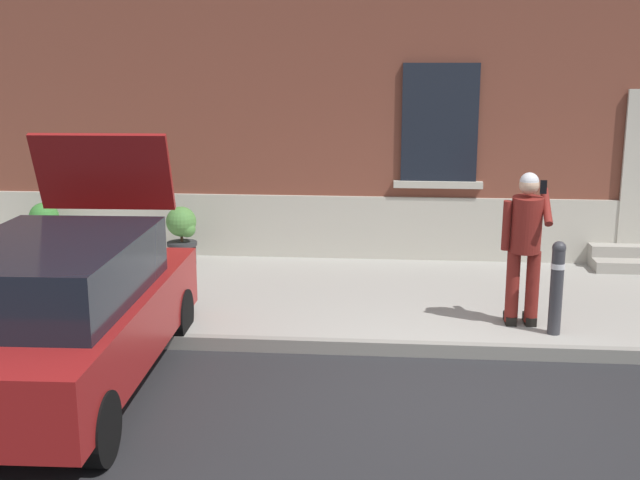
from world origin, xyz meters
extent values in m
plane|color=#232326|center=(0.00, 0.00, 0.00)|extent=(80.00, 80.00, 0.00)
cube|color=#99968E|center=(0.00, 2.80, 0.07)|extent=(24.00, 3.60, 0.15)
cube|color=gray|center=(0.00, 0.94, 0.07)|extent=(24.00, 0.12, 0.15)
cube|color=brown|center=(0.00, 5.30, 3.75)|extent=(24.00, 1.40, 7.50)
cube|color=#BCB7A8|center=(0.00, 4.58, 0.55)|extent=(24.00, 0.08, 1.10)
cube|color=black|center=(0.18, 4.57, 2.20)|extent=(1.10, 0.06, 1.70)
cube|color=#BCB7A8|center=(0.18, 4.54, 1.30)|extent=(1.30, 0.12, 0.10)
cube|color=maroon|center=(-3.59, -0.27, 0.62)|extent=(1.88, 4.06, 0.64)
cube|color=black|center=(-3.59, -0.42, 1.22)|extent=(1.62, 2.45, 0.56)
cube|color=black|center=(-3.66, 1.75, 0.40)|extent=(1.66, 0.15, 0.20)
cube|color=yellow|center=(-3.66, 1.75, 0.58)|extent=(0.52, 0.04, 0.12)
cube|color=#B21414|center=(-4.41, 1.72, 0.84)|extent=(0.16, 0.05, 0.18)
cube|color=#B21414|center=(-2.90, 1.77, 0.84)|extent=(0.16, 0.05, 0.18)
cube|color=maroon|center=(-3.64, 1.19, 1.90)|extent=(1.50, 0.41, 0.87)
cylinder|color=black|center=(-2.75, -1.64, 0.30)|extent=(0.22, 0.61, 0.60)
cylinder|color=black|center=(-4.43, 1.11, 0.30)|extent=(0.22, 0.61, 0.60)
cylinder|color=black|center=(-2.84, 1.16, 0.30)|extent=(0.22, 0.61, 0.60)
cylinder|color=#333338|center=(1.30, 1.35, 0.62)|extent=(0.14, 0.14, 0.95)
sphere|color=#333338|center=(1.30, 1.35, 1.12)|extent=(0.15, 0.15, 0.15)
cylinder|color=silver|center=(1.30, 1.35, 0.92)|extent=(0.15, 0.15, 0.06)
cylinder|color=maroon|center=(0.87, 1.63, 0.60)|extent=(0.15, 0.15, 0.82)
cube|color=black|center=(0.87, 1.69, 0.20)|extent=(0.12, 0.28, 0.10)
cylinder|color=maroon|center=(1.09, 1.63, 0.60)|extent=(0.15, 0.15, 0.82)
cube|color=black|center=(1.09, 1.69, 0.20)|extent=(0.12, 0.28, 0.10)
cylinder|color=maroon|center=(0.98, 1.61, 1.32)|extent=(0.34, 0.38, 0.64)
sphere|color=tan|center=(0.98, 1.57, 1.77)|extent=(0.22, 0.22, 0.22)
sphere|color=silver|center=(0.98, 1.57, 1.80)|extent=(0.21, 0.21, 0.21)
cylinder|color=maroon|center=(0.76, 1.59, 1.31)|extent=(0.09, 0.13, 0.56)
cylinder|color=maroon|center=(1.18, 1.59, 1.53)|extent=(0.09, 0.44, 0.39)
cube|color=black|center=(1.13, 1.55, 1.75)|extent=(0.07, 0.02, 0.15)
cylinder|color=#606B38|center=(-5.68, 4.14, 0.32)|extent=(0.40, 0.40, 0.34)
cylinder|color=#606B38|center=(-5.68, 4.14, 0.46)|extent=(0.44, 0.44, 0.05)
cylinder|color=#47331E|center=(-5.68, 4.14, 0.61)|extent=(0.04, 0.04, 0.24)
sphere|color=#387F33|center=(-5.68, 4.14, 0.79)|extent=(0.44, 0.44, 0.44)
sphere|color=#387F33|center=(-5.58, 4.09, 0.69)|extent=(0.24, 0.24, 0.24)
cylinder|color=#2D2D30|center=(-3.55, 3.99, 0.32)|extent=(0.40, 0.40, 0.34)
cylinder|color=#2D2D30|center=(-3.55, 3.99, 0.46)|extent=(0.44, 0.44, 0.05)
cylinder|color=#47331E|center=(-3.55, 3.99, 0.61)|extent=(0.04, 0.04, 0.24)
sphere|color=#4C843D|center=(-3.55, 3.99, 0.79)|extent=(0.44, 0.44, 0.44)
sphere|color=#4C843D|center=(-3.45, 3.94, 0.69)|extent=(0.24, 0.24, 0.24)
camera|label=1|loc=(-0.54, -7.19, 3.10)|focal=44.87mm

